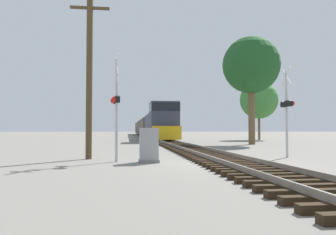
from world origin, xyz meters
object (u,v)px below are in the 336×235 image
(relay_cabinet, at_px, (149,145))
(utility_pole, at_px, (89,74))
(tree_far_right, at_px, (251,66))
(crossing_signal_far, at_px, (287,106))
(freight_train, at_px, (147,127))
(crossing_signal_near, at_px, (116,102))
(tree_mid_background, at_px, (259,100))

(relay_cabinet, distance_m, utility_pole, 4.58)
(tree_far_right, bearing_deg, crossing_signal_far, -104.71)
(crossing_signal_far, xyz_separation_m, tree_far_right, (3.60, 13.73, 4.75))
(freight_train, xyz_separation_m, crossing_signal_near, (-4.46, -53.65, 0.70))
(utility_pole, bearing_deg, relay_cabinet, -35.68)
(tree_mid_background, bearing_deg, crossing_signal_near, -123.02)
(freight_train, relative_size, tree_mid_background, 9.37)
(freight_train, height_order, tree_mid_background, tree_mid_background)
(crossing_signal_far, relative_size, tree_far_right, 0.44)
(tree_mid_background, bearing_deg, utility_pole, -126.30)
(crossing_signal_near, bearing_deg, crossing_signal_far, 89.91)
(crossing_signal_far, height_order, tree_far_right, tree_far_right)
(crossing_signal_far, relative_size, utility_pole, 0.58)
(freight_train, distance_m, crossing_signal_far, 52.69)
(crossing_signal_far, bearing_deg, relay_cabinet, 103.92)
(tree_far_right, bearing_deg, freight_train, 100.69)
(utility_pole, xyz_separation_m, tree_far_right, (13.07, 13.41, 3.32))
(crossing_signal_far, height_order, relay_cabinet, crossing_signal_far)
(freight_train, bearing_deg, relay_cabinet, -93.28)
(freight_train, bearing_deg, crossing_signal_near, -94.76)
(relay_cabinet, xyz_separation_m, tree_far_right, (10.44, 15.30, 6.55))
(freight_train, relative_size, tree_far_right, 7.30)
(tree_far_right, bearing_deg, tree_mid_background, 64.57)
(tree_mid_background, bearing_deg, crossing_signal_far, -109.98)
(utility_pole, distance_m, tree_mid_background, 32.07)
(crossing_signal_far, height_order, utility_pole, utility_pole)
(crossing_signal_far, xyz_separation_m, relay_cabinet, (-6.83, -1.58, -1.80))
(crossing_signal_near, xyz_separation_m, utility_pole, (-1.27, 1.41, 1.42))
(utility_pole, height_order, tree_far_right, tree_far_right)
(tree_far_right, distance_m, tree_mid_background, 13.89)
(relay_cabinet, height_order, tree_far_right, tree_far_right)
(freight_train, relative_size, utility_pole, 9.54)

